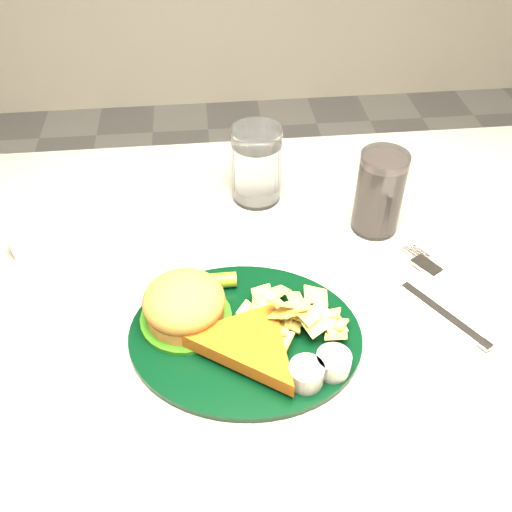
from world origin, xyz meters
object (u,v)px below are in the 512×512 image
(table, at_px, (237,433))
(fork_napkin, at_px, (442,308))
(cola_glass, at_px, (379,193))
(water_glass, at_px, (257,165))
(dinner_plate, at_px, (245,321))

(table, xyz_separation_m, fork_napkin, (0.28, -0.07, 0.38))
(cola_glass, height_order, fork_napkin, cola_glass)
(water_glass, bearing_deg, dinner_plate, -98.75)
(table, height_order, cola_glass, cola_glass)
(table, distance_m, dinner_plate, 0.42)
(table, bearing_deg, water_glass, 74.77)
(dinner_plate, bearing_deg, fork_napkin, 13.62)
(table, bearing_deg, cola_glass, 27.12)
(cola_glass, relative_size, fork_napkin, 0.71)
(table, distance_m, fork_napkin, 0.48)
(cola_glass, bearing_deg, dinner_plate, -137.59)
(cola_glass, distance_m, fork_napkin, 0.20)
(cola_glass, bearing_deg, water_glass, 150.69)
(table, relative_size, fork_napkin, 6.39)
(dinner_plate, relative_size, water_glass, 2.35)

